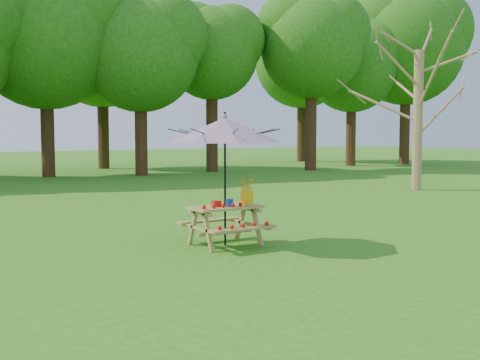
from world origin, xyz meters
TOP-DOWN VIEW (x-y plane):
  - ground at (0.00, 0.00)m, footprint 120.00×120.00m
  - picnic_table at (0.87, 4.81)m, footprint 1.20×1.32m
  - patio_umbrella at (0.87, 4.82)m, footprint 2.49×2.49m
  - produce_bins at (0.81, 4.83)m, footprint 0.31×0.42m
  - tomatoes_row at (0.72, 4.64)m, footprint 0.77×0.13m
  - flower_bucket at (1.34, 4.85)m, footprint 0.38×0.36m

SIDE VIEW (x-z plane):
  - ground at x=0.00m, z-range 0.00..0.00m
  - picnic_table at x=0.87m, z-range -0.01..0.66m
  - tomatoes_row at x=0.72m, z-range 0.67..0.74m
  - produce_bins at x=0.81m, z-range 0.66..0.79m
  - flower_bucket at x=1.34m, z-range 0.69..1.18m
  - patio_umbrella at x=0.87m, z-range 0.82..3.07m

